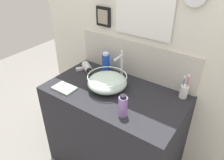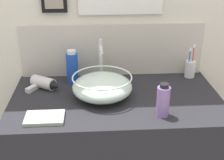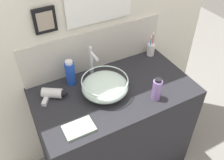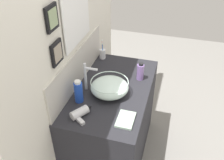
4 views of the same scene
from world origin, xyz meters
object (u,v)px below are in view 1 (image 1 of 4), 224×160
Objects in this scene: shampoo_bottle at (106,63)px; hand_towel at (64,88)px; spray_bottle at (123,106)px; toothbrush_cup at (184,91)px; faucet at (121,63)px; hair_drier at (87,68)px; glass_bowl_sink at (107,82)px.

hand_towel is at bearing -105.23° from shampoo_bottle.
hand_towel is (-0.55, -0.00, -0.07)m from spray_bottle.
toothbrush_cup is 1.11× the size of hand_towel.
toothbrush_cup is at bearing 4.27° from faucet.
faucet is at bearing -3.11° from shampoo_bottle.
shampoo_bottle reaches higher than spray_bottle.
shampoo_bottle is at bearing 176.89° from faucet.
shampoo_bottle is at bearing -177.46° from toothbrush_cup.
faucet reaches higher than hand_towel.
spray_bottle is (0.59, -0.32, 0.05)m from hair_drier.
spray_bottle reaches higher than hair_drier.
faucet is 1.54× the size of spray_bottle.
faucet reaches higher than hair_drier.
hand_towel is (-0.27, -0.20, -0.05)m from glass_bowl_sink.
faucet reaches higher than toothbrush_cup.
hair_drier is 1.01× the size of toothbrush_cup.
glass_bowl_sink is 0.26m from shampoo_bottle.
toothbrush_cup reaches higher than glass_bowl_sink.
glass_bowl_sink is 1.90× the size of spray_bottle.
faucet is at bearing 90.00° from glass_bowl_sink.
faucet is 1.26× the size of hair_drier.
toothbrush_cup is 0.50m from spray_bottle.
toothbrush_cup is (0.53, 0.23, -0.01)m from glass_bowl_sink.
spray_bottle is at bearing -28.76° from hair_drier.
faucet is 0.50m from hand_towel.
glass_bowl_sink is 1.24× the size of faucet.
spray_bottle is at bearing -55.18° from faucet.
spray_bottle is (0.27, -0.20, 0.01)m from glass_bowl_sink.
hand_towel is (-0.80, -0.43, -0.04)m from toothbrush_cup.
shampoo_bottle is (-0.69, -0.03, 0.04)m from toothbrush_cup.
faucet is at bearing -175.73° from toothbrush_cup.
toothbrush_cup is at bearing 59.24° from spray_bottle.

